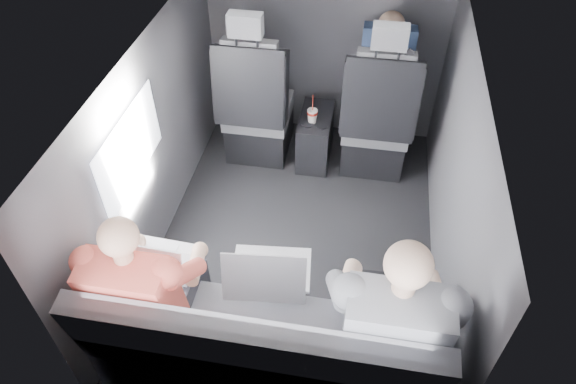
% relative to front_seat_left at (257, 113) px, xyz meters
% --- Properties ---
extents(floor, '(2.60, 2.60, 0.00)m').
position_rel_front_seat_left_xyz_m(floor, '(0.45, -0.84, -0.40)').
color(floor, black).
rests_on(floor, ground).
extents(ceiling, '(2.60, 2.60, 0.00)m').
position_rel_front_seat_left_xyz_m(ceiling, '(0.45, -0.84, 0.95)').
color(ceiling, '#B2B2AD').
rests_on(ceiling, panel_back).
extents(panel_left, '(0.02, 2.60, 1.35)m').
position_rel_front_seat_left_xyz_m(panel_left, '(-0.45, -0.84, 0.27)').
color(panel_left, '#56565B').
rests_on(panel_left, floor).
extents(panel_right, '(0.02, 2.60, 1.35)m').
position_rel_front_seat_left_xyz_m(panel_right, '(1.35, -0.84, 0.27)').
color(panel_right, '#56565B').
rests_on(panel_right, floor).
extents(panel_front, '(1.80, 0.02, 1.35)m').
position_rel_front_seat_left_xyz_m(panel_front, '(0.45, 0.46, 0.27)').
color(panel_front, '#56565B').
rests_on(panel_front, floor).
extents(panel_back, '(1.80, 0.02, 1.35)m').
position_rel_front_seat_left_xyz_m(panel_back, '(0.45, -2.14, 0.27)').
color(panel_back, '#56565B').
rests_on(panel_back, floor).
extents(side_window, '(0.02, 0.75, 0.42)m').
position_rel_front_seat_left_xyz_m(side_window, '(-0.43, -1.14, 0.50)').
color(side_window, white).
rests_on(side_window, panel_left).
extents(seatbelt, '(0.35, 0.11, 0.59)m').
position_rel_front_seat_left_xyz_m(seatbelt, '(0.90, -0.17, 0.40)').
color(seatbelt, black).
rests_on(seatbelt, front_seat_right).
extents(front_seat_left, '(0.52, 0.58, 1.26)m').
position_rel_front_seat_left_xyz_m(front_seat_left, '(0.00, 0.00, 0.00)').
color(front_seat_left, black).
rests_on(front_seat_left, floor).
extents(front_seat_right, '(0.52, 0.58, 1.26)m').
position_rel_front_seat_left_xyz_m(front_seat_right, '(0.90, 0.00, 0.00)').
color(front_seat_right, black).
rests_on(front_seat_right, floor).
extents(center_console, '(0.24, 0.48, 0.41)m').
position_rel_front_seat_left_xyz_m(center_console, '(0.45, 0.04, -0.20)').
color(center_console, black).
rests_on(center_console, floor).
extents(rear_bench, '(1.60, 0.57, 0.92)m').
position_rel_front_seat_left_xyz_m(rear_bench, '(0.45, -1.90, -0.09)').
color(rear_bench, slate).
rests_on(rear_bench, floor).
extents(soda_cup, '(0.08, 0.08, 0.23)m').
position_rel_front_seat_left_xyz_m(soda_cup, '(0.43, -0.05, 0.06)').
color(soda_cup, white).
rests_on(soda_cup, center_console).
extents(laptop_white, '(0.37, 0.34, 0.26)m').
position_rel_front_seat_left_xyz_m(laptop_white, '(-0.13, -1.67, 0.24)').
color(laptop_white, white).
rests_on(laptop_white, passenger_rear_left).
extents(laptop_silver, '(0.42, 0.39, 0.28)m').
position_rel_front_seat_left_xyz_m(laptop_silver, '(0.43, -1.63, 0.24)').
color(laptop_silver, '#BCBCC1').
rests_on(laptop_silver, rear_bench).
extents(laptop_black, '(0.34, 0.31, 0.24)m').
position_rel_front_seat_left_xyz_m(laptop_black, '(0.98, -1.67, 0.23)').
color(laptop_black, black).
rests_on(laptop_black, passenger_rear_right).
extents(passenger_rear_left, '(0.48, 0.60, 1.19)m').
position_rel_front_seat_left_xyz_m(passenger_rear_left, '(-0.12, -1.81, 0.21)').
color(passenger_rear_left, '#2F2F34').
rests_on(passenger_rear_left, rear_bench).
extents(passenger_rear_right, '(0.53, 0.64, 1.26)m').
position_rel_front_seat_left_xyz_m(passenger_rear_right, '(1.02, -1.81, 0.24)').
color(passenger_rear_right, navy).
rests_on(passenger_rear_right, rear_bench).
extents(passenger_front_right, '(0.37, 0.37, 0.72)m').
position_rel_front_seat_left_xyz_m(passenger_front_right, '(0.91, 0.26, 0.34)').
color(passenger_front_right, navy).
rests_on(passenger_front_right, front_seat_right).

